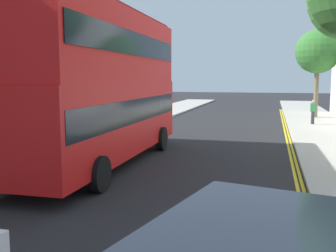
{
  "coord_description": "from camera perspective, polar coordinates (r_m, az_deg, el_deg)",
  "views": [
    {
      "loc": [
        3.44,
        0.01,
        3.19
      ],
      "look_at": [
        0.5,
        11.0,
        1.8
      ],
      "focal_mm": 41.68,
      "sensor_mm": 36.0,
      "label": 1
    }
  ],
  "objects": [
    {
      "name": "kerb_line_outer",
      "position": [
        14.38,
        18.53,
        -6.2
      ],
      "size": [
        0.1,
        56.0,
        0.01
      ],
      "primitive_type": "cube",
      "color": "yellow",
      "rests_on": "ground"
    },
    {
      "name": "kerb_line_inner",
      "position": [
        14.37,
        17.89,
        -6.18
      ],
      "size": [
        0.1,
        56.0,
        0.01
      ],
      "primitive_type": "cube",
      "color": "yellow",
      "rests_on": "ground"
    },
    {
      "name": "double_decker_bus_away",
      "position": [
        14.44,
        -9.3,
        6.24
      ],
      "size": [
        2.91,
        10.84,
        5.64
      ],
      "color": "red",
      "rests_on": "ground"
    },
    {
      "name": "street_tree_mid",
      "position": [
        32.81,
        21.07,
        10.09
      ],
      "size": [
        3.42,
        3.42,
        6.84
      ],
      "color": "#6B6047",
      "rests_on": "sidewalk_right"
    },
    {
      "name": "sidewalk_left",
      "position": [
        19.08,
        -16.68,
        -2.73
      ],
      "size": [
        4.0,
        80.0,
        0.14
      ],
      "primitive_type": "cube",
      "color": "#ADA89E",
      "rests_on": "ground"
    },
    {
      "name": "pedestrian_far",
      "position": [
        27.85,
        20.43,
        2.0
      ],
      "size": [
        0.34,
        0.22,
        1.62
      ],
      "color": "#2D2D38",
      "rests_on": "sidewalk_right"
    }
  ]
}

